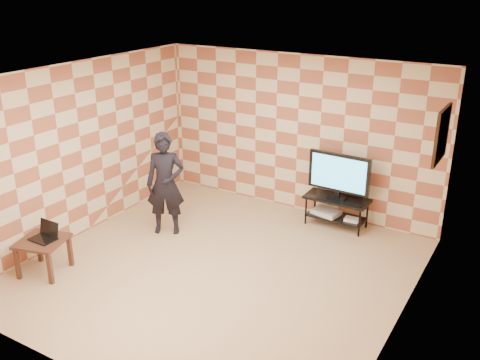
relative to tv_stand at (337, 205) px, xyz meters
The scene contains 14 objects.
floor 2.38m from the tv_stand, 112.60° to the right, with size 5.00×5.00×0.00m, color tan.
wall_back 1.38m from the tv_stand, 159.82° to the left, with size 5.00×0.02×2.70m, color beige.
wall_front 4.86m from the tv_stand, 100.94° to the right, with size 5.00×0.02×2.70m, color beige.
wall_left 4.15m from the tv_stand, 147.49° to the right, with size 0.02×5.00×2.70m, color beige.
wall_right 2.87m from the tv_stand, 53.62° to the right, with size 0.02×5.00×2.70m, color beige.
ceiling 3.31m from the tv_stand, 112.60° to the right, with size 5.00×5.00×0.02m, color white.
wall_art 2.31m from the tv_stand, 21.53° to the right, with size 0.04×0.72×0.72m.
tv_stand is the anchor object (origin of this frame).
tv 0.55m from the tv_stand, 87.94° to the right, with size 1.03×0.20×0.74m.
dvd_player 0.23m from the tv_stand, behind, with size 0.44×0.31×0.07m, color silver.
game_console 0.34m from the tv_stand, ahead, with size 0.23×0.16×0.05m, color silver.
side_table 4.53m from the tv_stand, 130.22° to the right, with size 0.74×0.74×0.50m.
laptop 4.49m from the tv_stand, 130.57° to the right, with size 0.35×0.28×0.23m.
person 2.79m from the tv_stand, 144.75° to the right, with size 0.60×0.39×1.65m, color black.
Camera 1 is at (3.64, -5.48, 3.90)m, focal length 40.00 mm.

